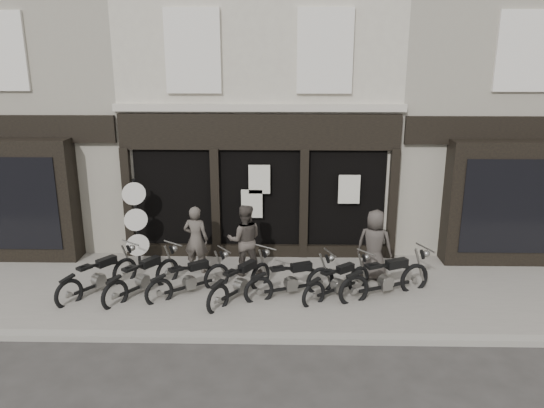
{
  "coord_description": "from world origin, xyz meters",
  "views": [
    {
      "loc": [
        0.61,
        -10.36,
        5.41
      ],
      "look_at": [
        0.35,
        1.6,
        1.94
      ],
      "focal_mm": 35.0,
      "sensor_mm": 36.0,
      "label": 1
    }
  ],
  "objects_px": {
    "advert_sign_post": "(137,227)",
    "man_right": "(374,245)",
    "motorcycle_2": "(190,282)",
    "motorcycle_1": "(143,280)",
    "motorcycle_3": "(241,284)",
    "motorcycle_5": "(338,284)",
    "man_left": "(196,239)",
    "motorcycle_4": "(291,283)",
    "motorcycle_6": "(386,281)",
    "motorcycle_0": "(99,279)",
    "man_centre": "(245,240)"
  },
  "relations": [
    {
      "from": "man_centre",
      "to": "motorcycle_4",
      "type": "bearing_deg",
      "value": 127.95
    },
    {
      "from": "advert_sign_post",
      "to": "man_centre",
      "type": "bearing_deg",
      "value": -32.21
    },
    {
      "from": "motorcycle_4",
      "to": "motorcycle_5",
      "type": "distance_m",
      "value": 1.04
    },
    {
      "from": "man_right",
      "to": "motorcycle_4",
      "type": "bearing_deg",
      "value": 45.61
    },
    {
      "from": "motorcycle_0",
      "to": "man_centre",
      "type": "xyz_separation_m",
      "value": [
        3.25,
        1.08,
        0.58
      ]
    },
    {
      "from": "motorcycle_2",
      "to": "motorcycle_4",
      "type": "relative_size",
      "value": 0.88
    },
    {
      "from": "motorcycle_1",
      "to": "motorcycle_2",
      "type": "relative_size",
      "value": 1.05
    },
    {
      "from": "motorcycle_0",
      "to": "motorcycle_2",
      "type": "bearing_deg",
      "value": -55.99
    },
    {
      "from": "motorcycle_3",
      "to": "motorcycle_4",
      "type": "bearing_deg",
      "value": -50.68
    },
    {
      "from": "motorcycle_2",
      "to": "motorcycle_6",
      "type": "xyz_separation_m",
      "value": [
        4.41,
        0.01,
        0.05
      ]
    },
    {
      "from": "motorcycle_1",
      "to": "motorcycle_6",
      "type": "xyz_separation_m",
      "value": [
        5.47,
        -0.0,
        0.03
      ]
    },
    {
      "from": "man_right",
      "to": "advert_sign_post",
      "type": "xyz_separation_m",
      "value": [
        -5.86,
        0.68,
        0.19
      ]
    },
    {
      "from": "motorcycle_1",
      "to": "advert_sign_post",
      "type": "bearing_deg",
      "value": 53.55
    },
    {
      "from": "motorcycle_1",
      "to": "motorcycle_6",
      "type": "relative_size",
      "value": 0.87
    },
    {
      "from": "motorcycle_1",
      "to": "advert_sign_post",
      "type": "distance_m",
      "value": 1.84
    },
    {
      "from": "motorcycle_3",
      "to": "man_left",
      "type": "relative_size",
      "value": 1.11
    },
    {
      "from": "motorcycle_6",
      "to": "man_left",
      "type": "relative_size",
      "value": 1.3
    },
    {
      "from": "motorcycle_6",
      "to": "motorcycle_1",
      "type": "bearing_deg",
      "value": 155.71
    },
    {
      "from": "motorcycle_3",
      "to": "advert_sign_post",
      "type": "bearing_deg",
      "value": 92.65
    },
    {
      "from": "motorcycle_5",
      "to": "advert_sign_post",
      "type": "bearing_deg",
      "value": 123.16
    },
    {
      "from": "motorcycle_1",
      "to": "man_right",
      "type": "distance_m",
      "value": 5.44
    },
    {
      "from": "motorcycle_3",
      "to": "advert_sign_post",
      "type": "relative_size",
      "value": 0.79
    },
    {
      "from": "motorcycle_3",
      "to": "motorcycle_6",
      "type": "distance_m",
      "value": 3.25
    },
    {
      "from": "motorcycle_3",
      "to": "man_right",
      "type": "bearing_deg",
      "value": -36.08
    },
    {
      "from": "motorcycle_5",
      "to": "man_centre",
      "type": "height_order",
      "value": "man_centre"
    },
    {
      "from": "motorcycle_2",
      "to": "motorcycle_4",
      "type": "bearing_deg",
      "value": -37.53
    },
    {
      "from": "motorcycle_0",
      "to": "advert_sign_post",
      "type": "relative_size",
      "value": 0.79
    },
    {
      "from": "man_centre",
      "to": "motorcycle_6",
      "type": "bearing_deg",
      "value": 155.34
    },
    {
      "from": "man_centre",
      "to": "motorcycle_3",
      "type": "bearing_deg",
      "value": 84.35
    },
    {
      "from": "motorcycle_1",
      "to": "man_centre",
      "type": "bearing_deg",
      "value": -27.85
    },
    {
      "from": "motorcycle_0",
      "to": "motorcycle_5",
      "type": "bearing_deg",
      "value": -55.39
    },
    {
      "from": "motorcycle_3",
      "to": "motorcycle_5",
      "type": "height_order",
      "value": "motorcycle_3"
    },
    {
      "from": "man_centre",
      "to": "advert_sign_post",
      "type": "bearing_deg",
      "value": -15.32
    },
    {
      "from": "motorcycle_5",
      "to": "man_centre",
      "type": "bearing_deg",
      "value": 113.32
    },
    {
      "from": "motorcycle_2",
      "to": "motorcycle_5",
      "type": "bearing_deg",
      "value": -36.77
    },
    {
      "from": "motorcycle_6",
      "to": "man_left",
      "type": "height_order",
      "value": "man_left"
    },
    {
      "from": "advert_sign_post",
      "to": "man_right",
      "type": "bearing_deg",
      "value": -29.04
    },
    {
      "from": "motorcycle_5",
      "to": "man_left",
      "type": "bearing_deg",
      "value": 121.09
    },
    {
      "from": "motorcycle_2",
      "to": "motorcycle_1",
      "type": "bearing_deg",
      "value": 143.14
    },
    {
      "from": "motorcycle_3",
      "to": "man_right",
      "type": "distance_m",
      "value": 3.33
    },
    {
      "from": "motorcycle_3",
      "to": "motorcycle_5",
      "type": "bearing_deg",
      "value": -52.18
    },
    {
      "from": "motorcycle_2",
      "to": "motorcycle_3",
      "type": "bearing_deg",
      "value": -42.86
    },
    {
      "from": "motorcycle_0",
      "to": "motorcycle_3",
      "type": "distance_m",
      "value": 3.25
    },
    {
      "from": "motorcycle_2",
      "to": "man_centre",
      "type": "relative_size",
      "value": 1.03
    },
    {
      "from": "man_left",
      "to": "man_right",
      "type": "height_order",
      "value": "man_right"
    },
    {
      "from": "motorcycle_5",
      "to": "motorcycle_6",
      "type": "distance_m",
      "value": 1.08
    },
    {
      "from": "motorcycle_1",
      "to": "motorcycle_4",
      "type": "bearing_deg",
      "value": -55.67
    },
    {
      "from": "motorcycle_1",
      "to": "motorcycle_5",
      "type": "distance_m",
      "value": 4.39
    },
    {
      "from": "motorcycle_4",
      "to": "motorcycle_0",
      "type": "bearing_deg",
      "value": 157.19
    },
    {
      "from": "motorcycle_3",
      "to": "man_left",
      "type": "height_order",
      "value": "man_left"
    }
  ]
}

